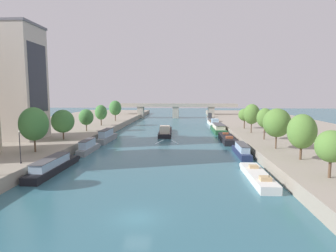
{
  "coord_description": "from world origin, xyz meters",
  "views": [
    {
      "loc": [
        4.33,
        -24.38,
        11.42
      ],
      "look_at": [
        0.0,
        47.18,
        3.12
      ],
      "focal_mm": 29.85,
      "sensor_mm": 36.0,
      "label": 1
    }
  ],
  "objects_px": {
    "barge_midriver": "(165,131)",
    "bridge_far": "(176,109)",
    "moored_boat_right_lone": "(218,128)",
    "tree_left_second": "(101,112)",
    "lamppost_left_bank": "(20,146)",
    "moored_boat_right_midway": "(242,150)",
    "tree_left_past_mid": "(86,117)",
    "tree_right_far": "(252,114)",
    "tree_right_nearest": "(302,131)",
    "moored_boat_left_gap_after": "(107,136)",
    "moored_boat_left_far": "(88,147)",
    "moored_boat_right_second": "(258,176)",
    "tree_left_end_of_row": "(34,124)",
    "tree_left_far": "(115,108)",
    "moored_boat_right_near": "(227,138)",
    "tree_right_end_of_row": "(245,115)",
    "tree_right_second": "(277,123)",
    "tree_right_midway": "(265,118)",
    "moored_boat_right_gap_after": "(209,118)",
    "moored_boat_right_end": "(213,123)",
    "tree_right_past_mid": "(331,146)",
    "tree_left_distant": "(63,121)",
    "moored_boat_left_midway": "(53,166)"
  },
  "relations": [
    {
      "from": "moored_boat_right_gap_after",
      "to": "tree_right_nearest",
      "type": "xyz_separation_m",
      "value": [
        6.44,
        -78.89,
        4.96
      ]
    },
    {
      "from": "moored_boat_left_far",
      "to": "moored_boat_right_second",
      "type": "height_order",
      "value": "moored_boat_left_far"
    },
    {
      "from": "moored_boat_right_second",
      "to": "moored_boat_left_far",
      "type": "bearing_deg",
      "value": 150.68
    },
    {
      "from": "barge_midriver",
      "to": "tree_left_end_of_row",
      "type": "distance_m",
      "value": 39.21
    },
    {
      "from": "tree_left_past_mid",
      "to": "tree_right_far",
      "type": "relative_size",
      "value": 0.8
    },
    {
      "from": "tree_right_second",
      "to": "tree_right_midway",
      "type": "height_order",
      "value": "tree_right_second"
    },
    {
      "from": "moored_boat_left_far",
      "to": "tree_right_far",
      "type": "bearing_deg",
      "value": 25.2
    },
    {
      "from": "tree_left_end_of_row",
      "to": "tree_left_distant",
      "type": "distance_m",
      "value": 13.0
    },
    {
      "from": "moored_boat_right_near",
      "to": "tree_right_end_of_row",
      "type": "bearing_deg",
      "value": 60.12
    },
    {
      "from": "tree_right_end_of_row",
      "to": "lamppost_left_bank",
      "type": "distance_m",
      "value": 57.47
    },
    {
      "from": "tree_right_midway",
      "to": "lamppost_left_bank",
      "type": "distance_m",
      "value": 45.68
    },
    {
      "from": "barge_midriver",
      "to": "tree_left_far",
      "type": "distance_m",
      "value": 27.77
    },
    {
      "from": "moored_boat_right_midway",
      "to": "tree_left_far",
      "type": "bearing_deg",
      "value": 127.63
    },
    {
      "from": "tree_left_past_mid",
      "to": "tree_right_end_of_row",
      "type": "xyz_separation_m",
      "value": [
        41.94,
        8.4,
        0.18
      ]
    },
    {
      "from": "tree_left_past_mid",
      "to": "lamppost_left_bank",
      "type": "bearing_deg",
      "value": -85.43
    },
    {
      "from": "tree_left_past_mid",
      "to": "barge_midriver",
      "type": "bearing_deg",
      "value": 21.36
    },
    {
      "from": "moored_boat_right_end",
      "to": "tree_right_far",
      "type": "relative_size",
      "value": 2.33
    },
    {
      "from": "moored_boat_left_midway",
      "to": "tree_right_far",
      "type": "relative_size",
      "value": 1.98
    },
    {
      "from": "moored_boat_right_end",
      "to": "tree_left_distant",
      "type": "distance_m",
      "value": 58.11
    },
    {
      "from": "moored_boat_right_lone",
      "to": "moored_boat_left_gap_after",
      "type": "bearing_deg",
      "value": -146.85
    },
    {
      "from": "moored_boat_left_midway",
      "to": "tree_left_end_of_row",
      "type": "bearing_deg",
      "value": 136.07
    },
    {
      "from": "tree_right_past_mid",
      "to": "tree_right_midway",
      "type": "relative_size",
      "value": 0.83
    },
    {
      "from": "barge_midriver",
      "to": "bridge_far",
      "type": "relative_size",
      "value": 0.32
    },
    {
      "from": "tree_left_second",
      "to": "moored_boat_right_end",
      "type": "bearing_deg",
      "value": 28.13
    },
    {
      "from": "moored_boat_left_gap_after",
      "to": "moored_boat_right_end",
      "type": "bearing_deg",
      "value": 51.81
    },
    {
      "from": "moored_boat_left_gap_after",
      "to": "lamppost_left_bank",
      "type": "xyz_separation_m",
      "value": [
        -3.96,
        -28.8,
        3.09
      ]
    },
    {
      "from": "tree_right_nearest",
      "to": "moored_boat_left_gap_after",
      "type": "bearing_deg",
      "value": 146.04
    },
    {
      "from": "tree_right_second",
      "to": "lamppost_left_bank",
      "type": "xyz_separation_m",
      "value": [
        -38.72,
        -12.97,
        -2.05
      ]
    },
    {
      "from": "tree_right_nearest",
      "to": "bridge_far",
      "type": "bearing_deg",
      "value": 103.31
    },
    {
      "from": "moored_boat_right_near",
      "to": "tree_left_second",
      "type": "bearing_deg",
      "value": 156.07
    },
    {
      "from": "moored_boat_right_lone",
      "to": "tree_left_second",
      "type": "xyz_separation_m",
      "value": [
        -35.54,
        -0.94,
        4.79
      ]
    },
    {
      "from": "tree_left_end_of_row",
      "to": "tree_left_past_mid",
      "type": "height_order",
      "value": "tree_left_end_of_row"
    },
    {
      "from": "barge_midriver",
      "to": "bridge_far",
      "type": "xyz_separation_m",
      "value": [
        1.13,
        53.6,
        3.44
      ]
    },
    {
      "from": "moored_boat_right_midway",
      "to": "bridge_far",
      "type": "xyz_separation_m",
      "value": [
        -14.9,
        79.83,
        3.37
      ]
    },
    {
      "from": "moored_boat_right_midway",
      "to": "tree_left_far",
      "type": "distance_m",
      "value": 57.82
    },
    {
      "from": "moored_boat_left_midway",
      "to": "lamppost_left_bank",
      "type": "height_order",
      "value": "lamppost_left_bank"
    },
    {
      "from": "moored_boat_left_gap_after",
      "to": "tree_left_distant",
      "type": "height_order",
      "value": "tree_left_distant"
    },
    {
      "from": "moored_boat_left_far",
      "to": "tree_left_end_of_row",
      "type": "relative_size",
      "value": 1.35
    },
    {
      "from": "moored_boat_right_second",
      "to": "tree_left_far",
      "type": "bearing_deg",
      "value": 119.55
    },
    {
      "from": "lamppost_left_bank",
      "to": "tree_left_end_of_row",
      "type": "bearing_deg",
      "value": 105.75
    },
    {
      "from": "tree_right_past_mid",
      "to": "moored_boat_right_lone",
      "type": "bearing_deg",
      "value": 97.21
    },
    {
      "from": "moored_boat_right_end",
      "to": "tree_right_nearest",
      "type": "distance_m",
      "value": 61.68
    },
    {
      "from": "moored_boat_right_second",
      "to": "tree_left_end_of_row",
      "type": "height_order",
      "value": "tree_left_end_of_row"
    },
    {
      "from": "moored_boat_left_gap_after",
      "to": "moored_boat_right_second",
      "type": "bearing_deg",
      "value": -45.19
    },
    {
      "from": "tree_left_second",
      "to": "barge_midriver",
      "type": "bearing_deg",
      "value": -14.95
    },
    {
      "from": "moored_boat_left_gap_after",
      "to": "tree_left_second",
      "type": "distance_m",
      "value": 19.63
    },
    {
      "from": "barge_midriver",
      "to": "moored_boat_right_lone",
      "type": "distance_m",
      "value": 16.78
    },
    {
      "from": "tree_left_second",
      "to": "lamppost_left_bank",
      "type": "distance_m",
      "value": 46.77
    },
    {
      "from": "tree_right_nearest",
      "to": "lamppost_left_bank",
      "type": "height_order",
      "value": "tree_right_nearest"
    },
    {
      "from": "barge_midriver",
      "to": "moored_boat_right_midway",
      "type": "xyz_separation_m",
      "value": [
        16.03,
        -26.23,
        0.07
      ]
    }
  ]
}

